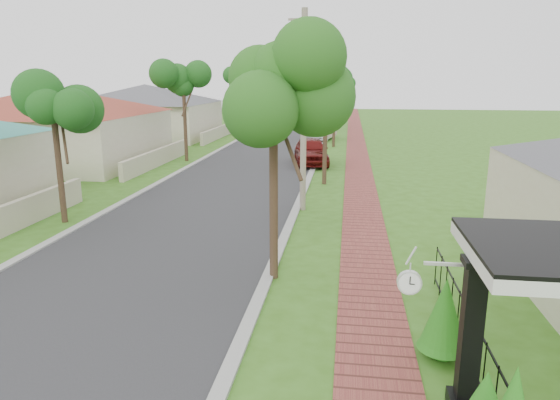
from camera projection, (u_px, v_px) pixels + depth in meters
The scene contains 16 objects.
ground at pixel (202, 354), 9.42m from camera, with size 160.00×160.00×0.00m, color #366317.
road at pixel (250, 168), 29.07m from camera, with size 7.00×120.00×0.02m, color #28282B.
kerb_right at pixel (313, 169), 28.58m from camera, with size 0.30×120.00×0.10m, color #9E9E99.
kerb_left at pixel (190, 166), 29.55m from camera, with size 0.30×120.00×0.10m, color #9E9E99.
sidewalk at pixel (359, 171), 28.24m from camera, with size 1.50×120.00×0.03m, color brown.
porch_post at pixel (470, 345), 7.59m from camera, with size 0.48×0.48×2.52m.
picket_fence at pixel (474, 347), 8.64m from camera, with size 0.03×8.02×1.00m.
street_trees at pixel (270, 87), 34.56m from camera, with size 10.70×37.65×5.89m.
hedge_row at pixel (477, 399), 6.71m from camera, with size 0.94×4.54×2.24m.
far_house_red at pixel (55, 125), 30.09m from camera, with size 15.56×15.56×4.60m.
far_house_grey at pixel (147, 111), 43.57m from camera, with size 15.56×15.56×4.60m.
parked_car_red at pixel (311, 151), 30.11m from camera, with size 1.89×4.70×1.60m, color #60100E.
parked_car_white at pixel (322, 131), 42.06m from camera, with size 1.55×4.44×1.46m, color silver.
near_tree at pixel (273, 92), 11.92m from camera, with size 2.32×2.32×5.96m.
utility_pole at pixel (304, 112), 18.90m from camera, with size 1.20×0.24×7.57m.
station_clock at pixel (412, 281), 7.89m from camera, with size 1.05×0.13×0.56m.
Camera 1 is at (2.62, -8.18, 5.06)m, focal length 32.00 mm.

